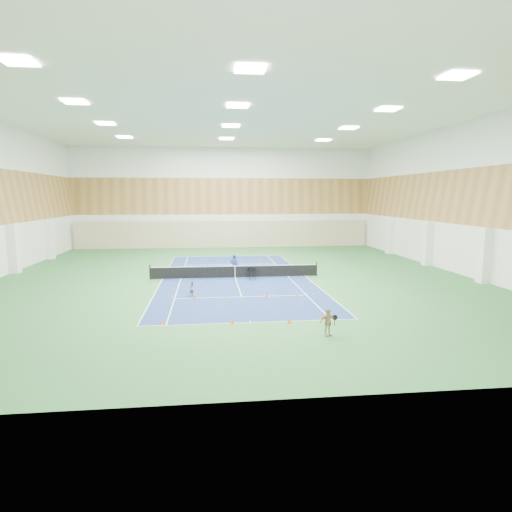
{
  "coord_description": "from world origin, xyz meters",
  "views": [
    {
      "loc": [
        -2.03,
        -32.26,
        6.22
      ],
      "look_at": [
        1.34,
        -2.44,
        2.0
      ],
      "focal_mm": 30.0,
      "sensor_mm": 36.0,
      "label": 1
    }
  ],
  "objects_px": {
    "coach": "(234,265)",
    "child_court": "(193,289)",
    "tennis_net": "(235,271)",
    "ball_cart": "(251,273)",
    "child_apron": "(328,322)"
  },
  "relations": [
    {
      "from": "coach",
      "to": "ball_cart",
      "type": "bearing_deg",
      "value": 143.27
    },
    {
      "from": "child_court",
      "to": "coach",
      "type": "bearing_deg",
      "value": 24.7
    },
    {
      "from": "tennis_net",
      "to": "ball_cart",
      "type": "xyz_separation_m",
      "value": [
        1.18,
        -0.79,
        -0.08
      ]
    },
    {
      "from": "coach",
      "to": "child_apron",
      "type": "distance_m",
      "value": 15.19
    },
    {
      "from": "coach",
      "to": "ball_cart",
      "type": "height_order",
      "value": "coach"
    },
    {
      "from": "tennis_net",
      "to": "coach",
      "type": "bearing_deg",
      "value": 92.04
    },
    {
      "from": "coach",
      "to": "ball_cart",
      "type": "relative_size",
      "value": 1.87
    },
    {
      "from": "child_court",
      "to": "child_apron",
      "type": "relative_size",
      "value": 0.79
    },
    {
      "from": "ball_cart",
      "to": "child_court",
      "type": "bearing_deg",
      "value": -143.8
    },
    {
      "from": "coach",
      "to": "child_court",
      "type": "xyz_separation_m",
      "value": [
        -3.01,
        -6.49,
        -0.38
      ]
    },
    {
      "from": "coach",
      "to": "tennis_net",
      "type": "bearing_deg",
      "value": 104.42
    },
    {
      "from": "tennis_net",
      "to": "child_apron",
      "type": "distance_m",
      "value": 14.6
    },
    {
      "from": "child_apron",
      "to": "tennis_net",
      "type": "bearing_deg",
      "value": 94.96
    },
    {
      "from": "coach",
      "to": "ball_cart",
      "type": "xyz_separation_m",
      "value": [
        1.21,
        -1.39,
        -0.4
      ]
    },
    {
      "from": "coach",
      "to": "child_court",
      "type": "bearing_deg",
      "value": 77.5
    }
  ]
}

